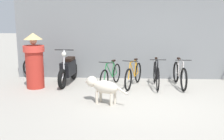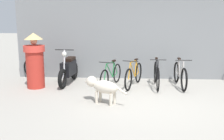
# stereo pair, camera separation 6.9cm
# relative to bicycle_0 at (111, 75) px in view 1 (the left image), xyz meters

# --- Properties ---
(ground_plane) EXTENTS (60.00, 60.00, 0.00)m
(ground_plane) POSITION_rel_bicycle_0_xyz_m (1.07, -1.78, -0.33)
(ground_plane) COLOR #9E998E
(shop_wall_back) EXTENTS (8.76, 0.20, 3.12)m
(shop_wall_back) POSITION_rel_bicycle_0_xyz_m (1.07, 1.18, 1.23)
(shop_wall_back) COLOR slate
(shop_wall_back) RESTS_ON ground
(bicycle_0) EXTENTS (0.61, 1.59, 0.80)m
(bicycle_0) POSITION_rel_bicycle_0_xyz_m (0.00, 0.00, 0.00)
(bicycle_0) COLOR black
(bicycle_0) RESTS_ON ground
(bicycle_1) EXTENTS (0.62, 1.65, 0.84)m
(bicycle_1) POSITION_rel_bicycle_0_xyz_m (0.69, 0.02, 0.01)
(bicycle_1) COLOR black
(bicycle_1) RESTS_ON ground
(bicycle_2) EXTENTS (0.46, 1.69, 0.89)m
(bicycle_2) POSITION_rel_bicycle_0_xyz_m (1.37, -0.01, 0.04)
(bicycle_2) COLOR black
(bicycle_2) RESTS_ON ground
(bicycle_3) EXTENTS (0.46, 1.71, 0.88)m
(bicycle_3) POSITION_rel_bicycle_0_xyz_m (2.08, 0.06, 0.02)
(bicycle_3) COLOR black
(bicycle_3) RESTS_ON ground
(motorcycle) EXTENTS (0.58, 1.84, 1.13)m
(motorcycle) POSITION_rel_bicycle_0_xyz_m (-1.36, 0.23, 0.11)
(motorcycle) COLOR black
(motorcycle) RESTS_ON ground
(stray_dog) EXTENTS (1.09, 0.67, 0.64)m
(stray_dog) POSITION_rel_bicycle_0_xyz_m (-0.11, -1.65, 0.09)
(stray_dog) COLOR beige
(stray_dog) RESTS_ON ground
(person_in_robes) EXTENTS (0.79, 0.79, 1.63)m
(person_in_robes) POSITION_rel_bicycle_0_xyz_m (-2.23, -0.32, 0.50)
(person_in_robes) COLOR #B72D23
(person_in_robes) RESTS_ON ground
(spare_tire_right) EXTENTS (0.71, 0.22, 0.72)m
(spare_tire_right) POSITION_rel_bicycle_0_xyz_m (-2.77, 0.93, 0.03)
(spare_tire_right) COLOR black
(spare_tire_right) RESTS_ON ground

